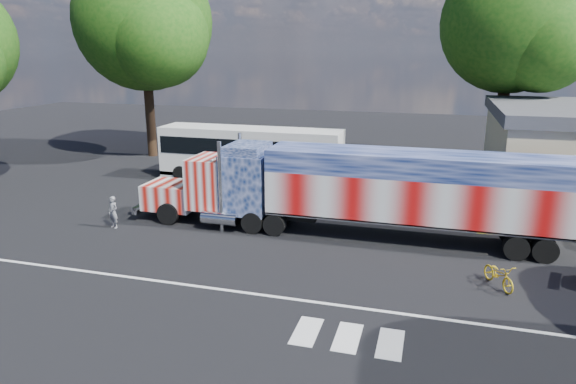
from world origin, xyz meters
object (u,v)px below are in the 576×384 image
(bicycle, at_px, (499,275))
(coach_bus, at_px, (251,154))
(semi_truck, at_px, (358,189))
(tree_ne_a, at_px, (514,24))
(tree_nw_a, at_px, (145,22))
(woman, at_px, (113,212))

(bicycle, bearing_deg, coach_bus, 110.80)
(semi_truck, relative_size, tree_ne_a, 1.42)
(tree_nw_a, distance_m, tree_ne_a, 24.64)
(tree_ne_a, bearing_deg, bicycle, -95.39)
(bicycle, xyz_separation_m, tree_ne_a, (1.59, 16.80, 8.90))
(coach_bus, relative_size, tree_ne_a, 0.84)
(tree_nw_a, bearing_deg, tree_ne_a, -0.10)
(woman, xyz_separation_m, tree_ne_a, (17.90, 15.16, 8.59))
(woman, bearing_deg, semi_truck, 29.68)
(semi_truck, relative_size, bicycle, 11.48)
(coach_bus, distance_m, tree_ne_a, 17.49)
(semi_truck, relative_size, coach_bus, 1.70)
(tree_nw_a, relative_size, tree_ne_a, 1.09)
(semi_truck, height_order, woman, semi_truck)
(semi_truck, height_order, bicycle, semi_truck)
(coach_bus, bearing_deg, woman, -107.09)
(semi_truck, relative_size, tree_nw_a, 1.30)
(semi_truck, bearing_deg, tree_nw_a, 143.38)
(coach_bus, distance_m, woman, 10.44)
(semi_truck, bearing_deg, bicycle, -34.64)
(coach_bus, distance_m, bicycle, 17.65)
(woman, xyz_separation_m, tree_nw_a, (-6.74, 15.21, 9.04))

